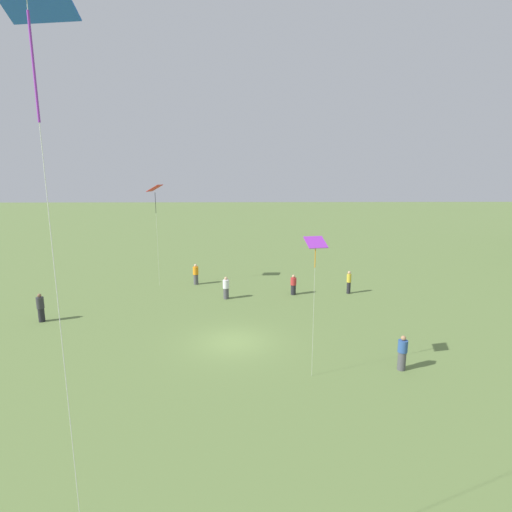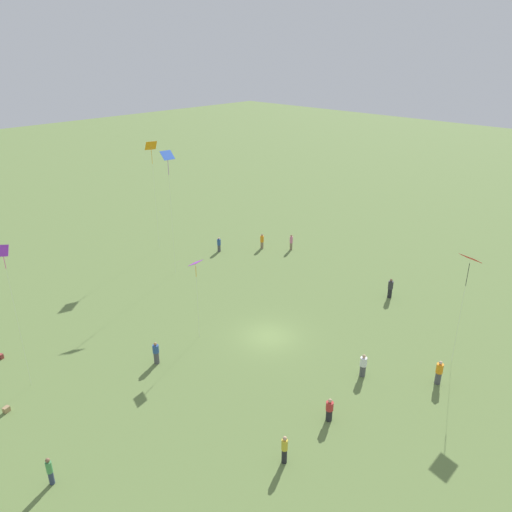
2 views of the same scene
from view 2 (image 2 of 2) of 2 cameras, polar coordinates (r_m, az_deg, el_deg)
name	(u,v)px [view 2 (image 2 of 2)]	position (r m, az deg, el deg)	size (l,w,h in m)	color
ground_plane	(269,336)	(39.87, 1.47, -9.17)	(240.00, 240.00, 0.00)	olive
person_0	(156,353)	(37.14, -11.35, -10.82)	(0.54, 0.54, 1.74)	#4C4C51
person_1	(284,449)	(29.25, 3.27, -21.21)	(0.49, 0.49, 1.82)	#232328
person_2	(390,288)	(46.69, 15.10, -3.59)	(0.64, 0.64, 1.86)	#232328
person_3	(219,244)	(55.11, -4.25, 1.32)	(0.45, 0.45, 1.67)	#4C4C51
person_4	(329,410)	(32.09, 8.39, -17.01)	(0.63, 0.63, 1.60)	#232328
person_5	(363,366)	(36.01, 12.15, -12.14)	(0.64, 0.64, 1.72)	#4C4C51
person_6	(291,242)	(55.51, 4.04, 1.59)	(0.45, 0.45, 1.80)	#847056
person_8	(50,471)	(30.21, -22.50, -21.74)	(0.46, 0.46, 1.72)	#333D5B
person_9	(262,241)	(55.79, 0.69, 1.69)	(0.49, 0.49, 1.71)	#847056
person_10	(439,373)	(36.67, 20.18, -12.40)	(0.53, 0.53, 1.80)	#4C4C51
kite_0	(470,261)	(35.98, 23.27, -0.57)	(1.34, 1.25, 8.50)	red
kite_1	(4,258)	(33.78, -26.87, -0.25)	(0.81, 0.84, 10.16)	purple
kite_2	(151,149)	(54.05, -11.89, 11.91)	(1.02, 1.33, 11.97)	orange
kite_5	(168,159)	(47.34, -10.07, 10.84)	(1.05, 1.23, 12.19)	blue
kite_8	(196,265)	(37.19, -6.92, -1.04)	(0.98, 1.04, 6.57)	purple
picnic_bag_0	(1,356)	(41.69, -27.11, -10.17)	(0.34, 0.33, 0.38)	#933833
picnic_bag_1	(6,409)	(36.30, -26.63, -15.40)	(0.40, 0.47, 0.36)	#A58459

